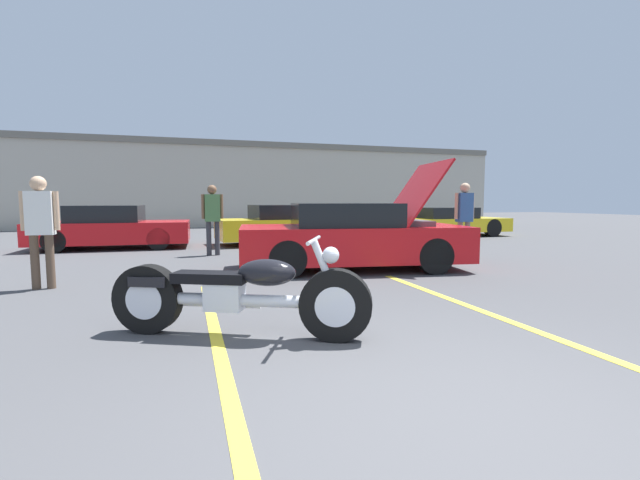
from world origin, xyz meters
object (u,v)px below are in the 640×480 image
at_px(parked_car_mid_left_row, 112,228).
at_px(parked_car_right_row, 448,222).
at_px(spectator_near_motorcycle, 464,213).
at_px(parked_car_mid_right_row, 289,225).
at_px(spectator_by_show_car, 212,214).
at_px(spectator_midground, 40,222).
at_px(show_car_hood_open, 354,237).
at_px(motorcycle, 238,295).

distance_m(parked_car_mid_left_row, parked_car_right_row, 11.56).
distance_m(parked_car_mid_left_row, spectator_near_motorcycle, 9.48).
relative_size(parked_car_right_row, parked_car_mid_right_row, 0.96).
xyz_separation_m(parked_car_mid_right_row, spectator_by_show_car, (-2.48, -2.33, 0.45)).
bearing_deg(spectator_by_show_car, parked_car_mid_left_row, 136.71).
bearing_deg(spectator_midground, parked_car_mid_left_row, 89.14).
bearing_deg(show_car_hood_open, parked_car_mid_left_row, 141.47).
distance_m(parked_car_right_row, parked_car_mid_right_row, 6.51).
relative_size(spectator_by_show_car, spectator_midground, 1.01).
xyz_separation_m(motorcycle, show_car_hood_open, (2.64, 3.56, 0.22)).
xyz_separation_m(motorcycle, parked_car_mid_left_row, (-2.47, 9.07, 0.16)).
relative_size(show_car_hood_open, parked_car_mid_left_row, 1.10).
xyz_separation_m(spectator_near_motorcycle, spectator_by_show_car, (-5.60, 2.23, -0.02)).
relative_size(parked_car_mid_left_row, parked_car_right_row, 0.93).
xyz_separation_m(show_car_hood_open, parked_car_right_row, (6.42, 6.36, -0.10)).
distance_m(show_car_hood_open, spectator_midground, 5.23).
bearing_deg(show_car_hood_open, motorcycle, -117.94).
bearing_deg(spectator_near_motorcycle, parked_car_mid_right_row, 124.37).
bearing_deg(parked_car_mid_left_row, spectator_near_motorcycle, -27.74).
distance_m(motorcycle, spectator_midground, 4.15).
xyz_separation_m(parked_car_mid_left_row, parked_car_mid_right_row, (5.10, -0.14, 0.01)).
bearing_deg(spectator_midground, parked_car_right_row, 30.04).
bearing_deg(spectator_by_show_car, parked_car_right_row, 20.43).
bearing_deg(spectator_by_show_car, spectator_near_motorcycle, -21.74).
relative_size(parked_car_right_row, spectator_near_motorcycle, 2.54).
height_order(parked_car_mid_left_row, parked_car_mid_right_row, parked_car_mid_right_row).
bearing_deg(spectator_midground, show_car_hood_open, 3.95).
bearing_deg(parked_car_right_row, motorcycle, -132.14).
bearing_deg(motorcycle, show_car_hood_open, 78.64).
distance_m(motorcycle, parked_car_mid_left_row, 9.40).
distance_m(show_car_hood_open, spectator_by_show_car, 3.95).
distance_m(spectator_by_show_car, spectator_midground, 4.35).
distance_m(show_car_hood_open, parked_car_mid_right_row, 5.37).
bearing_deg(parked_car_right_row, spectator_near_motorcycle, -120.57).
relative_size(show_car_hood_open, parked_car_right_row, 1.02).
height_order(motorcycle, parked_car_mid_right_row, parked_car_mid_right_row).
relative_size(motorcycle, show_car_hood_open, 0.53).
bearing_deg(show_car_hood_open, spectator_midground, -167.45).
xyz_separation_m(parked_car_mid_left_row, parked_car_right_row, (11.53, 0.85, -0.04)).
xyz_separation_m(show_car_hood_open, parked_car_mid_left_row, (-5.11, 5.51, -0.06)).
bearing_deg(parked_car_mid_left_row, show_car_hood_open, -45.10).
relative_size(motorcycle, parked_car_mid_right_row, 0.52).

